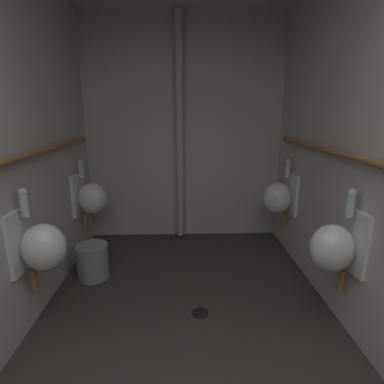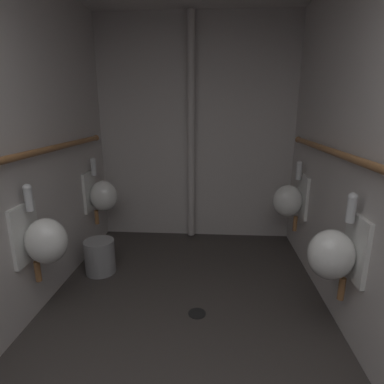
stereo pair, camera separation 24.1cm
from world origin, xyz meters
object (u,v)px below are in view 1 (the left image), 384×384
object	(u,v)px
urinal_right_far	(279,197)
standpipe_back_wall	(180,132)
waste_bin	(93,261)
urinal_left_mid	(41,246)
urinal_left_far	(90,198)
urinal_right_mid	(335,247)
floor_drain	(200,313)

from	to	relation	value
urinal_right_far	standpipe_back_wall	distance (m)	1.34
standpipe_back_wall	waste_bin	bearing A→B (deg)	-131.29
urinal_left_mid	standpipe_back_wall	bearing A→B (deg)	59.67
urinal_left_far	waste_bin	world-z (taller)	urinal_left_far
urinal_right_mid	standpipe_back_wall	xyz separation A→B (m)	(-1.07, 1.72, 0.65)
urinal_left_far	waste_bin	size ratio (longest dim) A/B	2.26
urinal_left_mid	waste_bin	distance (m)	0.86
urinal_right_mid	waste_bin	size ratio (longest dim) A/B	2.26
urinal_right_mid	standpipe_back_wall	size ratio (longest dim) A/B	0.30
urinal_right_far	waste_bin	bearing A→B (deg)	-166.54
waste_bin	urinal_right_far	bearing A→B (deg)	13.46
urinal_left_far	urinal_right_mid	size ratio (longest dim) A/B	1.00
urinal_left_far	urinal_right_far	xyz separation A→B (m)	(2.03, -0.06, 0.00)
standpipe_back_wall	urinal_right_mid	bearing A→B (deg)	-58.29
urinal_right_far	waste_bin	distance (m)	2.01
urinal_left_mid	standpipe_back_wall	size ratio (longest dim) A/B	0.30
urinal_left_mid	urinal_right_far	world-z (taller)	same
urinal_left_far	floor_drain	distance (m)	1.69
urinal_right_mid	urinal_right_far	xyz separation A→B (m)	(0.00, 1.23, 0.00)
urinal_left_mid	waste_bin	size ratio (longest dim) A/B	2.26
urinal_right_far	standpipe_back_wall	bearing A→B (deg)	155.13
floor_drain	standpipe_back_wall	bearing A→B (deg)	95.75
standpipe_back_wall	floor_drain	distance (m)	2.01
urinal_left_far	waste_bin	bearing A→B (deg)	-75.93
urinal_right_mid	floor_drain	xyz separation A→B (m)	(-0.91, 0.19, -0.65)
urinal_right_mid	standpipe_back_wall	bearing A→B (deg)	121.71
urinal_left_far	urinal_right_mid	xyz separation A→B (m)	(2.03, -1.29, 0.00)
floor_drain	urinal_left_far	bearing A→B (deg)	135.56
urinal_left_mid	urinal_right_mid	xyz separation A→B (m)	(2.03, -0.08, 0.00)
standpipe_back_wall	waste_bin	size ratio (longest dim) A/B	7.67
urinal_right_far	floor_drain	distance (m)	1.52
urinal_left_mid	floor_drain	world-z (taller)	urinal_left_mid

